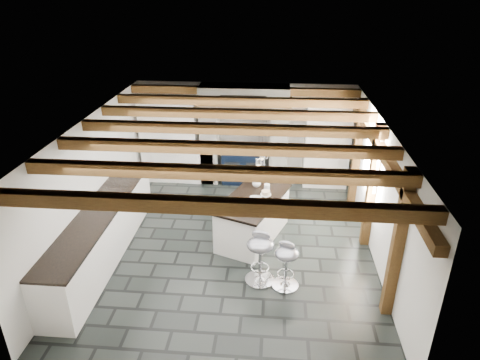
# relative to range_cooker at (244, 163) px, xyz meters

# --- Properties ---
(ground) EXTENTS (6.00, 6.00, 0.00)m
(ground) POSITION_rel_range_cooker_xyz_m (0.00, -2.68, -0.47)
(ground) COLOR black
(ground) RESTS_ON ground
(room_shell) EXTENTS (6.00, 6.03, 6.00)m
(room_shell) POSITION_rel_range_cooker_xyz_m (-0.61, -1.26, 0.60)
(room_shell) COLOR white
(room_shell) RESTS_ON ground
(range_cooker) EXTENTS (1.00, 0.63, 0.99)m
(range_cooker) POSITION_rel_range_cooker_xyz_m (0.00, 0.00, 0.00)
(range_cooker) COLOR black
(range_cooker) RESTS_ON ground
(kitchen_island) EXTENTS (1.43, 1.89, 1.11)m
(kitchen_island) POSITION_rel_range_cooker_xyz_m (0.36, -2.44, -0.04)
(kitchen_island) COLOR white
(kitchen_island) RESTS_ON ground
(bar_stool_near) EXTENTS (0.51, 0.51, 0.79)m
(bar_stool_near) POSITION_rel_range_cooker_xyz_m (0.96, -3.82, 0.02)
(bar_stool_near) COLOR silver
(bar_stool_near) RESTS_ON ground
(bar_stool_far) EXTENTS (0.52, 0.52, 0.88)m
(bar_stool_far) POSITION_rel_range_cooker_xyz_m (0.55, -3.72, 0.08)
(bar_stool_far) COLOR silver
(bar_stool_far) RESTS_ON ground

